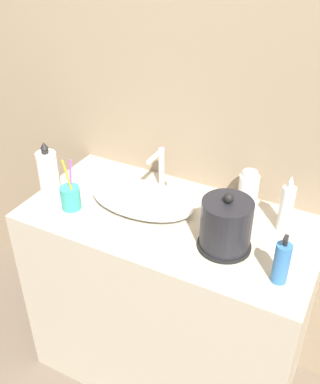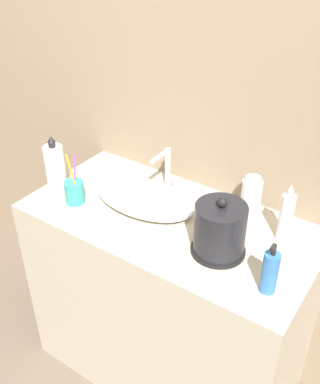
# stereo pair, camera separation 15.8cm
# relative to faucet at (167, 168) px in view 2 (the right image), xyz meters

# --- Properties ---
(wall_back) EXTENTS (6.00, 0.04, 2.60)m
(wall_back) POSITION_rel_faucet_xyz_m (0.12, 0.12, 0.37)
(wall_back) COLOR gray
(wall_back) RESTS_ON ground_plane
(vanity_counter) EXTENTS (1.07, 0.53, 0.84)m
(vanity_counter) POSITION_rel_faucet_xyz_m (0.12, -0.17, -0.51)
(vanity_counter) COLOR #B7AD99
(vanity_counter) RESTS_ON ground_plane
(sink_basin) EXTENTS (0.41, 0.24, 0.05)m
(sink_basin) POSITION_rel_faucet_xyz_m (-0.01, -0.15, -0.06)
(sink_basin) COLOR white
(sink_basin) RESTS_ON vanity_counter
(faucet) EXTENTS (0.06, 0.12, 0.17)m
(faucet) POSITION_rel_faucet_xyz_m (0.00, 0.00, 0.00)
(faucet) COLOR silver
(faucet) RESTS_ON vanity_counter
(electric_kettle) EXTENTS (0.18, 0.18, 0.21)m
(electric_kettle) POSITION_rel_faucet_xyz_m (0.35, -0.23, -0.01)
(electric_kettle) COLOR black
(electric_kettle) RESTS_ON vanity_counter
(toothbrush_cup) EXTENTS (0.07, 0.07, 0.21)m
(toothbrush_cup) POSITION_rel_faucet_xyz_m (-0.23, -0.28, -0.04)
(toothbrush_cup) COLOR teal
(toothbrush_cup) RESTS_ON vanity_counter
(lotion_bottle) EXTENTS (0.05, 0.05, 0.17)m
(lotion_bottle) POSITION_rel_faucet_xyz_m (0.56, -0.31, -0.02)
(lotion_bottle) COLOR #3370B7
(lotion_bottle) RESTS_ON vanity_counter
(shampoo_bottle) EXTENTS (0.07, 0.07, 0.15)m
(shampoo_bottle) POSITION_rel_faucet_xyz_m (0.35, 0.03, -0.02)
(shampoo_bottle) COLOR white
(shampoo_bottle) RESTS_ON vanity_counter
(mouthwash_bottle) EXTENTS (0.07, 0.07, 0.24)m
(mouthwash_bottle) POSITION_rel_faucet_xyz_m (-0.33, -0.27, 0.01)
(mouthwash_bottle) COLOR white
(mouthwash_bottle) RESTS_ON vanity_counter
(hand_cream_bottle) EXTENTS (0.05, 0.05, 0.22)m
(hand_cream_bottle) POSITION_rel_faucet_xyz_m (0.50, -0.05, -0.00)
(hand_cream_bottle) COLOR white
(hand_cream_bottle) RESTS_ON vanity_counter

